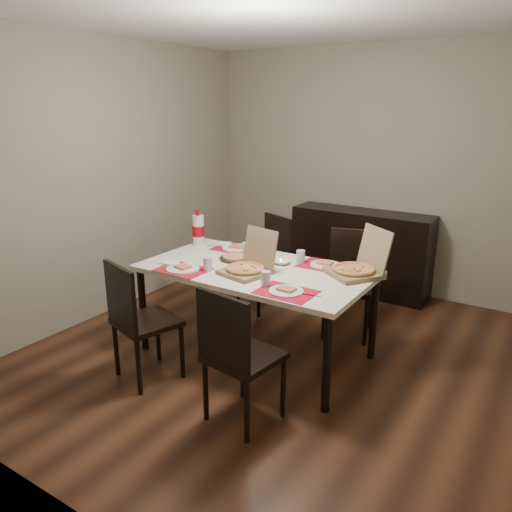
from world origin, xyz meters
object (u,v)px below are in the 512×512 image
object	(u,v)px
dip_bowl	(282,262)
soda_bottle	(198,230)
dining_table	(256,276)
chair_near_right	(236,352)
pizza_box_center	(248,267)
chair_near_left	(137,317)
sideboard	(360,251)
chair_far_right	(350,278)
chair_far_left	(269,258)

from	to	relation	value
dip_bowl	soda_bottle	bearing A→B (deg)	174.94
dining_table	chair_near_right	bearing A→B (deg)	-64.66
pizza_box_center	soda_bottle	world-z (taller)	soda_bottle
chair_near_left	pizza_box_center	xyz separation A→B (m)	(0.53, 0.68, 0.29)
sideboard	chair_far_right	xyz separation A→B (m)	(0.31, -1.03, 0.06)
chair_far_left	sideboard	bearing A→B (deg)	55.53
pizza_box_center	chair_near_left	bearing A→B (deg)	-127.86
chair_far_right	dip_bowl	world-z (taller)	chair_far_right
chair_near_right	chair_far_right	distance (m)	1.69
chair_near_right	soda_bottle	world-z (taller)	soda_bottle
dining_table	pizza_box_center	world-z (taller)	pizza_box_center
sideboard	soda_bottle	xyz separation A→B (m)	(-0.98, -1.57, 0.44)
sideboard	dining_table	xyz separation A→B (m)	(-0.17, -1.85, 0.23)
chair_far_left	chair_far_right	distance (m)	0.94
chair_near_left	soda_bottle	bearing A→B (deg)	105.52
chair_near_right	pizza_box_center	size ratio (longest dim) A/B	2.19
soda_bottle	dining_table	bearing A→B (deg)	-19.27
chair_far_left	soda_bottle	world-z (taller)	soda_bottle
chair_near_right	dip_bowl	size ratio (longest dim) A/B	6.96
chair_far_left	soda_bottle	size ratio (longest dim) A/B	2.81
chair_near_right	soda_bottle	bearing A→B (deg)	136.74
sideboard	pizza_box_center	xyz separation A→B (m)	(-0.15, -1.99, 0.35)
sideboard	chair_far_right	size ratio (longest dim) A/B	1.61
chair_near_left	dip_bowl	xyz separation A→B (m)	(0.63, 1.02, 0.26)
pizza_box_center	dip_bowl	world-z (taller)	pizza_box_center
chair_far_right	soda_bottle	bearing A→B (deg)	-157.25
chair_far_left	dip_bowl	size ratio (longest dim) A/B	6.96
chair_far_right	chair_near_left	bearing A→B (deg)	-120.91
sideboard	chair_near_right	bearing A→B (deg)	-84.94
sideboard	pizza_box_center	size ratio (longest dim) A/B	3.54
chair_near_left	chair_near_right	bearing A→B (deg)	-3.16
pizza_box_center	sideboard	bearing A→B (deg)	85.68
sideboard	chair_near_left	distance (m)	2.75
chair_near_left	chair_far_left	size ratio (longest dim) A/B	1.00
pizza_box_center	soda_bottle	distance (m)	0.94
chair_far_left	chair_far_right	bearing A→B (deg)	-7.39
dining_table	chair_far_right	xyz separation A→B (m)	(0.47, 0.82, -0.17)
chair_near_left	pizza_box_center	size ratio (longest dim) A/B	2.19
sideboard	pizza_box_center	bearing A→B (deg)	-94.32
chair_far_right	chair_far_left	bearing A→B (deg)	172.61
dining_table	chair_near_right	xyz separation A→B (m)	(0.41, -0.87, -0.17)
chair_far_right	pizza_box_center	distance (m)	1.10
chair_near_left	pizza_box_center	distance (m)	0.90
chair_near_right	dining_table	bearing A→B (deg)	115.34
pizza_box_center	soda_bottle	size ratio (longest dim) A/B	1.28
dining_table	soda_bottle	distance (m)	0.88
sideboard	dining_table	distance (m)	1.87
dip_bowl	chair_far_right	bearing A→B (deg)	60.40
chair_near_left	dip_bowl	distance (m)	1.22
chair_near_left	chair_far_left	distance (m)	1.76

